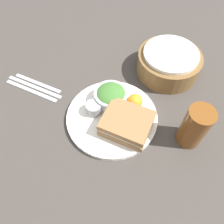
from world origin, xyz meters
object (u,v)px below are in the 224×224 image
bread_basket (169,63)px  salad_bowl (111,96)px  dressing_cup (94,108)px  spoon (38,83)px  fork (31,91)px  knife (34,87)px  plate (112,117)px  drink_glass (194,127)px  sandwich (127,123)px

bread_basket → salad_bowl: bearing=-100.0°
salad_bowl → bread_basket: 0.24m
dressing_cup → spoon: bearing=-167.9°
fork → knife: (-0.01, 0.02, 0.00)m
plate → dressing_cup: 0.06m
salad_bowl → drink_glass: drink_glass is taller
dressing_cup → bread_basket: bearing=80.5°
drink_glass → fork: size_ratio=0.67×
drink_glass → bread_basket: (-0.20, 0.17, -0.03)m
drink_glass → spoon: bearing=-159.6°
sandwich → bread_basket: (-0.06, 0.27, 0.00)m
plate → bread_basket: (0.00, 0.27, 0.03)m
salad_bowl → spoon: size_ratio=0.57×
dressing_cup → knife: bearing=-163.4°
drink_glass → sandwich: bearing=-145.3°
drink_glass → spoon: drink_glass is taller
plate → bread_basket: 0.27m
salad_bowl → plate: bearing=-42.3°
salad_bowl → drink_glass: 0.25m
fork → spoon: same height
knife → spoon: 0.02m
bread_basket → knife: bearing=-126.6°
dressing_cup → knife: size_ratio=0.22×
spoon → sandwich: bearing=174.2°
sandwich → dressing_cup: sandwich is taller
drink_glass → knife: drink_glass is taller
spoon → fork: bearing=90.0°
plate → bread_basket: bread_basket is taller
knife → fork: bearing=90.0°
salad_bowl → dressing_cup: size_ratio=2.20×
salad_bowl → fork: size_ratio=0.51×
dressing_cup → bread_basket: (0.05, 0.30, 0.01)m
salad_bowl → knife: (-0.23, -0.13, -0.04)m
salad_bowl → knife: salad_bowl is taller
dressing_cup → spoon: 0.23m
sandwich → knife: (-0.33, -0.09, -0.04)m
sandwich → dressing_cup: 0.11m
fork → salad_bowl: bearing=-165.8°
drink_glass → fork: (-0.46, -0.21, -0.06)m
plate → dressing_cup: dressing_cup is taller
dressing_cup → knife: 0.23m
bread_basket → spoon: size_ratio=1.18×
sandwich → dressing_cup: bearing=-164.6°
bread_basket → knife: size_ratio=1.01×
bread_basket → knife: bread_basket is taller
salad_bowl → fork: (-0.22, -0.15, -0.04)m
drink_glass → knife: (-0.47, -0.19, -0.06)m
salad_bowl → dressing_cup: 0.06m
salad_bowl → dressing_cup: (-0.01, -0.06, -0.01)m
drink_glass → spoon: size_ratio=0.75×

